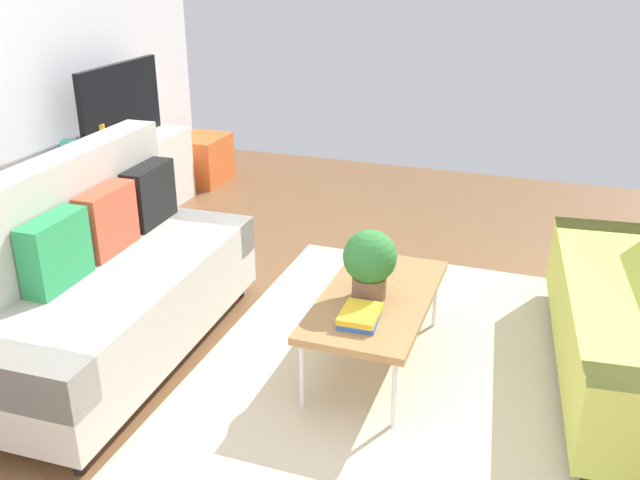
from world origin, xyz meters
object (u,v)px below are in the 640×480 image
bottle_1 (102,140)px  bottle_2 (112,142)px  couch_beige (102,281)px  table_book_0 (360,319)px  tv_console (128,182)px  bottle_0 (96,149)px  coffee_table (376,300)px  tv (121,106)px  storage_trunk (203,159)px  potted_plant (370,261)px  vase_0 (70,152)px

bottle_1 → bottle_2: bottle_1 is taller
couch_beige → table_book_0: bearing=92.4°
tv_console → table_book_0: tv_console is taller
bottle_0 → coffee_table: bearing=-112.8°
bottle_1 → bottle_2: 0.12m
couch_beige → tv_console: bearing=-151.4°
tv → couch_beige: bearing=-149.9°
coffee_table → tv: (1.44, 2.48, 0.56)m
coffee_table → bottle_1: size_ratio=4.61×
storage_trunk → tv_console: bearing=174.8°
coffee_table → bottle_0: bottle_0 is taller
tv_console → couch_beige: bearing=-149.4°
tv_console → bottle_0: bearing=-174.3°
table_book_0 → tv: bearing=55.2°
coffee_table → tv_console: tv_console is taller
couch_beige → coffee_table: size_ratio=1.75×
couch_beige → potted_plant: (0.37, -1.39, 0.17)m
tv → table_book_0: tv is taller
couch_beige → bottle_0: bearing=-145.9°
table_book_0 → potted_plant: bearing=6.2°
bottle_2 → bottle_0: bearing=180.0°
vase_0 → bottle_2: vase_0 is taller
bottle_1 → tv: bearing=3.7°
couch_beige → potted_plant: couch_beige is taller
tv → bottle_2: (-0.20, -0.02, -0.24)m
coffee_table → vase_0: size_ratio=6.27×
tv → coffee_table: bearing=-120.1°
vase_0 → bottle_0: vase_0 is taller
couch_beige → potted_plant: bearing=103.0°
tv_console → bottle_2: (-0.20, -0.04, 0.39)m
tv_console → table_book_0: 3.03m
tv → bottle_1: tv is taller
tv → bottle_1: 0.37m
table_book_0 → bottle_2: (1.52, 2.46, 0.28)m
coffee_table → bottle_2: bottle_2 is taller
tv_console → vase_0: bearing=175.1°
potted_plant → table_book_0: potted_plant is taller
potted_plant → vase_0: bearing=70.8°
storage_trunk → potted_plant: size_ratio=1.40×
potted_plant → bottle_0: bearing=66.5°
couch_beige → tv_console: (1.83, 1.08, -0.13)m
tv_console → storage_trunk: (1.10, -0.10, -0.10)m
couch_beige → storage_trunk: size_ratio=3.71×
vase_0 → bottle_1: bottle_1 is taller
bottle_2 → tv_console: bearing=11.2°
storage_trunk → potted_plant: 3.51m
bottle_2 → tv: bearing=5.7°
table_book_0 → tv_console: bearing=55.4°
couch_beige → bottle_1: 1.86m
storage_trunk → vase_0: 1.76m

